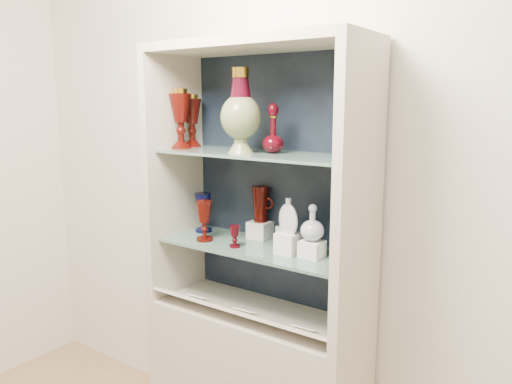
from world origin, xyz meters
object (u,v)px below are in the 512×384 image
Objects in this scene: ruby_pitcher at (261,204)px; pedestal_lamp_left at (192,121)px; lidded_bowl at (344,148)px; cameo_medallion at (344,217)px; clear_square_bottle at (283,232)px; flat_flask at (288,215)px; clear_round_decanter at (312,224)px; enamel_urn at (241,111)px; ruby_goblet_small at (235,237)px; ruby_decanter_a at (273,125)px; pedestal_lamp_right at (181,119)px; ruby_decanter_b at (359,131)px; ruby_goblet_tall at (204,221)px; cobalt_goblet at (203,212)px.

pedestal_lamp_left is at bearing -175.41° from ruby_pitcher.
cameo_medallion is (-0.06, 0.15, -0.30)m from lidded_bowl.
cameo_medallion reaches higher than clear_square_bottle.
flat_flask is (0.06, -0.06, 0.10)m from clear_square_bottle.
clear_round_decanter is (-0.17, 0.08, -0.33)m from lidded_bowl.
enamel_urn is at bearing -153.98° from flat_flask.
clear_round_decanter is at bearing 11.42° from ruby_goblet_small.
ruby_decanter_a is at bearing 34.13° from ruby_goblet_small.
ruby_pitcher reaches higher than cameo_medallion.
enamel_urn is (0.36, -0.01, 0.04)m from pedestal_lamp_right.
clear_square_bottle is (-0.34, 0.12, -0.40)m from lidded_bowl.
pedestal_lamp_left is 1.21× the size of ruby_decanter_b.
clear_round_decanter is (0.11, 0.01, -0.02)m from flat_flask.
cameo_medallion reaches higher than ruby_goblet_tall.
enamel_urn reaches higher than pedestal_lamp_left.
ruby_decanter_b is at bearing 5.72° from pedestal_lamp_right.
ruby_goblet_small is (-0.14, -0.09, -0.49)m from ruby_decanter_a.
pedestal_lamp_left reaches higher than ruby_decanter_b.
pedestal_lamp_left is 0.50m from ruby_goblet_tall.
ruby_goblet_small is at bearing -20.57° from pedestal_lamp_left.
lidded_bowl is 0.65× the size of flat_flask.
pedestal_lamp_right reaches higher than ruby_goblet_tall.
pedestal_lamp_right is 0.86m from ruby_decanter_b.
ruby_pitcher reaches higher than ruby_goblet_small.
cobalt_goblet is 1.37× the size of clear_square_bottle.
enamel_urn is at bearing -171.44° from clear_round_decanter.
clear_square_bottle is 0.30m from cameo_medallion.
clear_round_decanter is (0.71, -0.07, -0.40)m from pedestal_lamp_left.
lidded_bowl is 0.72× the size of clear_square_bottle.
pedestal_lamp_left is 0.72m from clear_square_bottle.
ruby_decanter_b is 0.46m from flat_flask.
ruby_decanter_b is 1.42× the size of cameo_medallion.
clear_round_decanter reaches higher than clear_square_bottle.
enamel_urn reaches higher than flat_flask.
pedestal_lamp_right reaches higher than ruby_decanter_a.
lidded_bowl is 0.90m from cobalt_goblet.
ruby_pitcher is at bearing 156.05° from clear_square_bottle.
pedestal_lamp_left is at bearing 174.76° from clear_round_decanter.
flat_flask reaches higher than cobalt_goblet.
cobalt_goblet is 1.14× the size of ruby_pitcher.
ruby_decanter_a is 0.49m from cameo_medallion.
cobalt_goblet is 1.25× the size of flat_flask.
clear_square_bottle is 0.19m from clear_round_decanter.
cobalt_goblet is 0.31m from ruby_pitcher.
ruby_decanter_b is 1.41× the size of clear_round_decanter.
cobalt_goblet is at bearing 178.43° from clear_square_bottle.
ruby_pitcher is at bearing 143.20° from ruby_decanter_a.
lidded_bowl is at bearing -2.61° from pedestal_lamp_right.
flat_flask is (0.22, 0.04, -0.43)m from enamel_urn.
pedestal_lamp_right is 2.74× the size of lidded_bowl.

